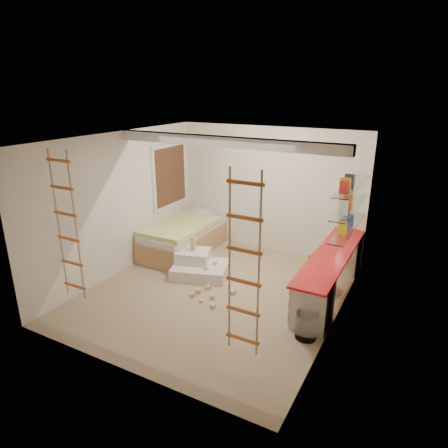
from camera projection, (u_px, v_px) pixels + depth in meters
The scene contains 15 objects.
floor at pixel (216, 292), 6.83m from camera, with size 4.50×4.50×0.00m, color #9D8965.
ceiling_beam at pixel (224, 142), 6.26m from camera, with size 4.00×0.18×0.16m, color white.
window_frame at pixel (169, 175), 8.46m from camera, with size 0.06×1.15×1.35m, color white.
window_blind at pixel (171, 176), 8.44m from camera, with size 0.02×1.00×1.20m, color #4C2D1E.
rope_ladder_left at pixel (67, 227), 5.49m from camera, with size 0.41×0.04×2.13m, color #C95422, non-canonical shape.
rope_ladder_right at pixel (244, 266), 4.28m from camera, with size 0.41×0.04×2.13m, color #BD5320, non-canonical shape.
waste_bin at pixel (306, 326), 5.55m from camera, with size 0.31×0.31×0.38m, color white.
desk at pixel (330, 273), 6.65m from camera, with size 0.56×2.80×0.75m.
shelves at pixel (350, 207), 6.44m from camera, with size 0.25×1.80×0.71m.
bed at pixel (183, 237), 8.41m from camera, with size 1.02×2.00×0.69m.
task_lamp at pixel (345, 215), 7.23m from camera, with size 0.14×0.36×0.57m.
swivel_chair at pixel (311, 277), 6.80m from camera, with size 0.45×0.45×0.73m.
play_platform at pixel (198, 266), 7.43m from camera, with size 1.18×1.04×0.44m.
toy_blocks at pixel (202, 275), 6.97m from camera, with size 1.17×1.09×0.71m.
books at pixel (351, 201), 6.41m from camera, with size 0.14×0.58×0.92m.
Camera 1 is at (3.01, -5.28, 3.35)m, focal length 32.00 mm.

